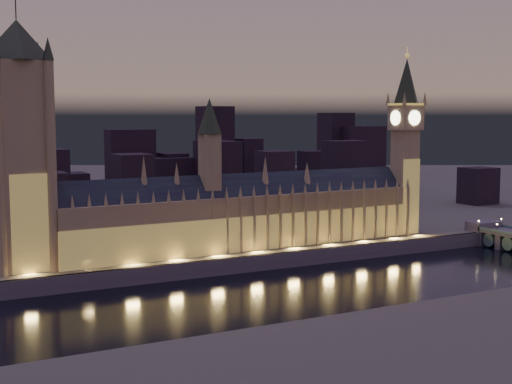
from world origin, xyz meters
name	(u,v)px	position (x,y,z in m)	size (l,w,h in m)	color
ground_plane	(303,288)	(0.00, 0.00, 0.00)	(2000.00, 2000.00, 0.00)	black
north_bank	(53,183)	(0.00, 520.00, 4.00)	(2000.00, 960.00, 8.00)	#4C4543
embankment_wall	(260,263)	(0.00, 41.00, 4.00)	(2000.00, 2.50, 8.00)	#4A4756
palace_of_westminster	(244,213)	(1.28, 61.74, 26.37)	(202.00, 27.24, 78.00)	#9E765B
victoria_tower	(20,134)	(-110.00, 61.92, 69.11)	(31.68, 31.68, 123.09)	#9E765B
elizabeth_tower	(406,130)	(108.00, 61.92, 68.68)	(18.00, 18.00, 108.83)	#9E765B
city_backdrop	(177,175)	(37.56, 248.16, 31.44)	(471.74, 215.63, 77.24)	black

